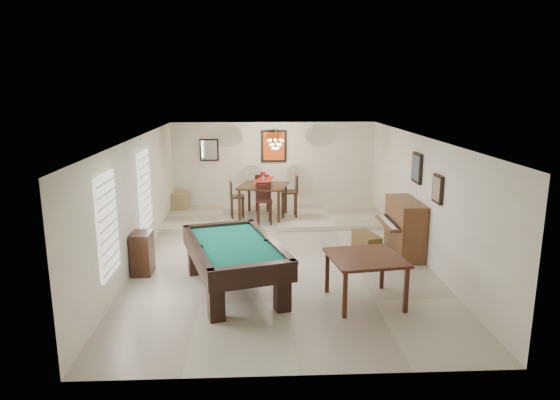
{
  "coord_description": "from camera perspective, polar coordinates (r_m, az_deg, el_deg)",
  "views": [
    {
      "loc": [
        -0.51,
        -10.22,
        3.63
      ],
      "look_at": [
        0.0,
        0.6,
        1.15
      ],
      "focal_mm": 32.0,
      "sensor_mm": 36.0,
      "label": 1
    }
  ],
  "objects": [
    {
      "name": "wall_back",
      "position": [
        14.91,
        -0.71,
        3.9
      ],
      "size": [
        6.0,
        0.04,
        2.6
      ],
      "primitive_type": "cube",
      "color": "silver",
      "rests_on": "ground_plane"
    },
    {
      "name": "ceiling",
      "position": [
        10.28,
        0.16,
        7.15
      ],
      "size": [
        6.0,
        9.0,
        0.04
      ],
      "primitive_type": "cube",
      "color": "white",
      "rests_on": "wall_back"
    },
    {
      "name": "wall_left",
      "position": [
        10.77,
        -15.99,
        -0.1
      ],
      "size": [
        0.04,
        9.0,
        2.6
      ],
      "primitive_type": "cube",
      "color": "silver",
      "rests_on": "ground_plane"
    },
    {
      "name": "dining_chair_north",
      "position": [
        14.33,
        -2.08,
        0.91
      ],
      "size": [
        0.4,
        0.4,
        1.07
      ],
      "primitive_type": null,
      "rotation": [
        0.0,
        0.0,
        3.15
      ],
      "color": "black",
      "rests_on": "dining_step"
    },
    {
      "name": "wall_right",
      "position": [
        11.05,
        15.88,
        0.23
      ],
      "size": [
        0.04,
        9.0,
        2.6
      ],
      "primitive_type": "cube",
      "color": "silver",
      "rests_on": "ground_plane"
    },
    {
      "name": "dining_chair_south",
      "position": [
        12.92,
        -1.81,
        -0.43
      ],
      "size": [
        0.42,
        0.42,
        1.07
      ],
      "primitive_type": null,
      "rotation": [
        0.0,
        0.0,
        0.07
      ],
      "color": "black",
      "rests_on": "dining_step"
    },
    {
      "name": "corner_bench",
      "position": [
        14.89,
        -11.28,
        -0.07
      ],
      "size": [
        0.47,
        0.56,
        0.47
      ],
      "primitive_type": "cube",
      "rotation": [
        0.0,
        0.0,
        -0.11
      ],
      "color": "#9E8656",
      "rests_on": "dining_step"
    },
    {
      "name": "dining_table",
      "position": [
        13.64,
        -1.93,
        0.15
      ],
      "size": [
        1.47,
        1.47,
        1.01
      ],
      "primitive_type": null,
      "rotation": [
        0.0,
        0.0,
        -0.23
      ],
      "color": "black",
      "rests_on": "dining_step"
    },
    {
      "name": "square_table",
      "position": [
        8.73,
        9.67,
        -8.91
      ],
      "size": [
        1.34,
        1.34,
        0.82
      ],
      "primitive_type": null,
      "rotation": [
        0.0,
        0.0,
        0.13
      ],
      "color": "#36170D",
      "rests_on": "ground_plane"
    },
    {
      "name": "upright_piano",
      "position": [
        11.22,
        13.37,
        -3.09
      ],
      "size": [
        0.82,
        1.46,
        1.22
      ],
      "primitive_type": null,
      "color": "brown",
      "rests_on": "ground_plane"
    },
    {
      "name": "pool_table",
      "position": [
        9.1,
        -5.23,
        -7.67
      ],
      "size": [
        2.11,
        2.95,
        0.88
      ],
      "primitive_type": null,
      "rotation": [
        0.0,
        0.0,
        0.28
      ],
      "color": "black",
      "rests_on": "ground_plane"
    },
    {
      "name": "piano_bench",
      "position": [
        11.15,
        9.83,
        -4.99
      ],
      "size": [
        0.52,
        0.92,
        0.48
      ],
      "primitive_type": "cube",
      "rotation": [
        0.0,
        0.0,
        0.22
      ],
      "color": "brown",
      "rests_on": "ground_plane"
    },
    {
      "name": "right_picture_lower",
      "position": [
        10.04,
        17.58,
        1.2
      ],
      "size": [
        0.06,
        0.45,
        0.55
      ],
      "primitive_type": "cube",
      "color": "gray",
      "rests_on": "wall_right"
    },
    {
      "name": "window_left_rear",
      "position": [
        11.32,
        -15.2,
        1.08
      ],
      "size": [
        0.06,
        1.0,
        1.7
      ],
      "primitive_type": "cube",
      "color": "white",
      "rests_on": "wall_left"
    },
    {
      "name": "right_picture_upper",
      "position": [
        11.21,
        15.4,
        3.56
      ],
      "size": [
        0.06,
        0.55,
        0.65
      ],
      "primitive_type": "cube",
      "color": "slate",
      "rests_on": "wall_right"
    },
    {
      "name": "wall_front",
      "position": [
        6.2,
        2.25,
        -9.18
      ],
      "size": [
        6.0,
        0.04,
        2.6
      ],
      "primitive_type": "cube",
      "color": "silver",
      "rests_on": "ground_plane"
    },
    {
      "name": "back_mirror",
      "position": [
        14.86,
        -8.09,
        5.69
      ],
      "size": [
        0.55,
        0.06,
        0.65
      ],
      "primitive_type": "cube",
      "color": "white",
      "rests_on": "wall_back"
    },
    {
      "name": "dining_chair_east",
      "position": [
        13.63,
        1.06,
        0.54
      ],
      "size": [
        0.45,
        0.45,
        1.19
      ],
      "primitive_type": null,
      "rotation": [
        0.0,
        0.0,
        -1.55
      ],
      "color": "black",
      "rests_on": "dining_step"
    },
    {
      "name": "dining_step",
      "position": [
        13.94,
        -0.51,
        -1.94
      ],
      "size": [
        6.0,
        2.5,
        0.12
      ],
      "primitive_type": "cube",
      "color": "beige",
      "rests_on": "ground_plane"
    },
    {
      "name": "dining_chair_west",
      "position": [
        13.61,
        -4.91,
        0.06
      ],
      "size": [
        0.41,
        0.41,
        1.0
      ],
      "primitive_type": null,
      "rotation": [
        0.0,
        0.0,
        1.69
      ],
      "color": "black",
      "rests_on": "dining_step"
    },
    {
      "name": "window_left_front",
      "position": [
        8.68,
        -19.09,
        -2.71
      ],
      "size": [
        0.06,
        1.0,
        1.7
      ],
      "primitive_type": "cube",
      "color": "white",
      "rests_on": "wall_left"
    },
    {
      "name": "ground_plane",
      "position": [
        10.86,
        0.15,
        -6.69
      ],
      "size": [
        6.0,
        9.0,
        0.02
      ],
      "primitive_type": "cube",
      "color": "beige"
    },
    {
      "name": "back_painting",
      "position": [
        14.79,
        -0.71,
        6.17
      ],
      "size": [
        0.75,
        0.06,
        0.95
      ],
      "primitive_type": "cube",
      "color": "#D84C14",
      "rests_on": "wall_back"
    },
    {
      "name": "chandelier",
      "position": [
        13.51,
        -0.52,
        6.81
      ],
      "size": [
        0.44,
        0.44,
        0.6
      ],
      "primitive_type": null,
      "color": "#FFE5B2",
      "rests_on": "ceiling"
    },
    {
      "name": "apothecary_chest",
      "position": [
        10.24,
        -15.45,
        -5.87
      ],
      "size": [
        0.37,
        0.56,
        0.84
      ],
      "primitive_type": "cube",
      "color": "black",
      "rests_on": "ground_plane"
    },
    {
      "name": "flower_vase",
      "position": [
        13.52,
        -1.95,
        2.79
      ],
      "size": [
        0.19,
        0.19,
        0.27
      ],
      "primitive_type": null,
      "rotation": [
        0.0,
        0.0,
        -0.29
      ],
      "color": "#AD0E1D",
      "rests_on": "dining_table"
    }
  ]
}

